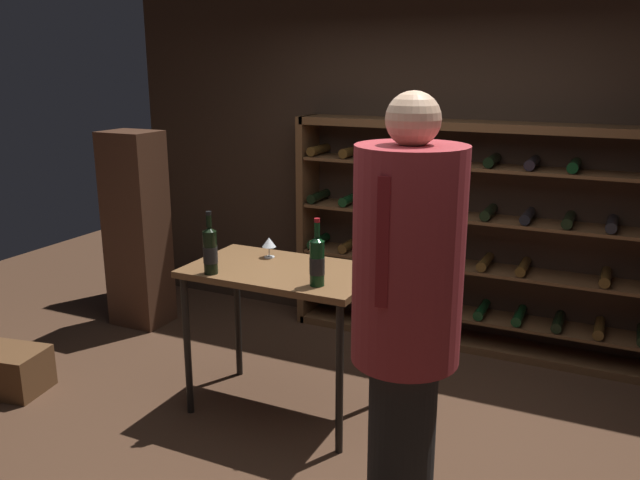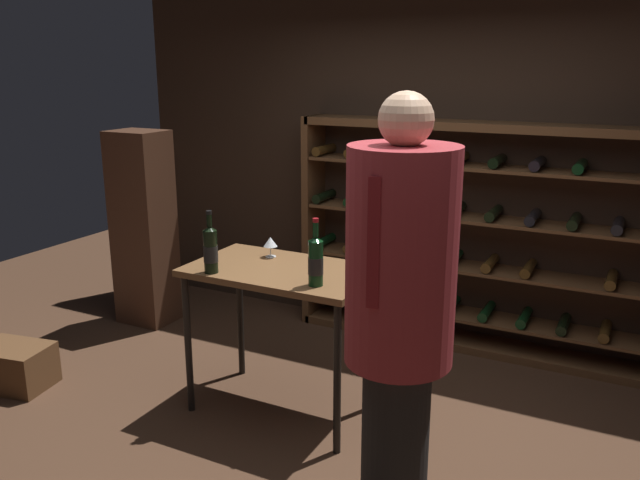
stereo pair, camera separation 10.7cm
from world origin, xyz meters
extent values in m
plane|color=#472D1E|center=(0.00, 0.00, 0.00)|extent=(9.80, 9.80, 0.00)
cube|color=#332319|center=(0.00, 1.90, 1.39)|extent=(5.52, 0.10, 2.78)
cube|color=brown|center=(-1.02, 1.69, 0.87)|extent=(0.06, 0.32, 1.74)
cube|color=brown|center=(0.33, 1.69, 1.71)|extent=(2.71, 0.32, 0.06)
cube|color=brown|center=(0.33, 1.69, 0.03)|extent=(2.71, 0.32, 0.06)
cube|color=brown|center=(0.33, 1.69, 0.26)|extent=(2.63, 0.32, 0.02)
cylinder|color=black|center=(-0.92, 1.69, 0.31)|extent=(0.08, 0.30, 0.08)
cylinder|color=#4C3314|center=(-0.65, 1.69, 0.31)|extent=(0.08, 0.30, 0.08)
cylinder|color=black|center=(-0.37, 1.69, 0.31)|extent=(0.08, 0.30, 0.08)
cylinder|color=black|center=(-0.09, 1.69, 0.31)|extent=(0.08, 0.30, 0.08)
cylinder|color=black|center=(0.19, 1.69, 0.31)|extent=(0.08, 0.30, 0.08)
cylinder|color=black|center=(0.47, 1.69, 0.31)|extent=(0.08, 0.30, 0.08)
cylinder|color=black|center=(0.75, 1.69, 0.31)|extent=(0.08, 0.30, 0.08)
cylinder|color=black|center=(1.03, 1.69, 0.31)|extent=(0.08, 0.30, 0.08)
cylinder|color=#4C3314|center=(1.31, 1.69, 0.31)|extent=(0.08, 0.30, 0.08)
cube|color=brown|center=(0.33, 1.69, 0.64)|extent=(2.63, 0.32, 0.02)
cylinder|color=black|center=(-0.92, 1.69, 0.70)|extent=(0.08, 0.30, 0.08)
cylinder|color=#4C3314|center=(-0.65, 1.69, 0.70)|extent=(0.08, 0.30, 0.08)
cylinder|color=black|center=(-0.09, 1.69, 0.70)|extent=(0.08, 0.30, 0.08)
cylinder|color=black|center=(0.19, 1.69, 0.70)|extent=(0.08, 0.30, 0.08)
cylinder|color=#4C3314|center=(0.47, 1.69, 0.70)|extent=(0.08, 0.30, 0.08)
cylinder|color=#4C3314|center=(0.75, 1.69, 0.70)|extent=(0.08, 0.30, 0.08)
cylinder|color=#4C3314|center=(1.31, 1.69, 0.70)|extent=(0.08, 0.30, 0.08)
cube|color=brown|center=(0.33, 1.69, 1.03)|extent=(2.63, 0.32, 0.02)
cylinder|color=black|center=(-0.92, 1.69, 1.08)|extent=(0.08, 0.30, 0.08)
cylinder|color=black|center=(-0.65, 1.69, 1.08)|extent=(0.08, 0.30, 0.08)
cylinder|color=#4C3314|center=(-0.37, 1.69, 1.08)|extent=(0.08, 0.30, 0.08)
cylinder|color=black|center=(0.19, 1.69, 1.08)|extent=(0.08, 0.30, 0.08)
cylinder|color=black|center=(0.47, 1.69, 1.08)|extent=(0.08, 0.30, 0.08)
cylinder|color=black|center=(0.75, 1.69, 1.08)|extent=(0.08, 0.30, 0.08)
cylinder|color=black|center=(1.03, 1.69, 1.08)|extent=(0.08, 0.30, 0.08)
cylinder|color=black|center=(1.31, 1.69, 1.08)|extent=(0.08, 0.30, 0.08)
cube|color=brown|center=(0.33, 1.69, 1.41)|extent=(2.63, 0.32, 0.02)
cylinder|color=#4C3314|center=(-0.92, 1.69, 1.47)|extent=(0.08, 0.30, 0.08)
cylinder|color=#4C3314|center=(-0.65, 1.69, 1.47)|extent=(0.08, 0.30, 0.08)
cylinder|color=#4C3314|center=(-0.37, 1.69, 1.47)|extent=(0.08, 0.30, 0.08)
cylinder|color=black|center=(-0.09, 1.69, 1.47)|extent=(0.08, 0.30, 0.08)
cylinder|color=#4C3314|center=(0.19, 1.69, 1.47)|extent=(0.08, 0.30, 0.08)
cylinder|color=black|center=(0.47, 1.69, 1.47)|extent=(0.08, 0.30, 0.08)
cylinder|color=black|center=(0.75, 1.69, 1.47)|extent=(0.08, 0.30, 0.08)
cylinder|color=black|center=(1.03, 1.69, 1.47)|extent=(0.08, 0.30, 0.08)
cube|color=brown|center=(-0.46, 0.20, 0.93)|extent=(1.13, 0.68, 0.04)
cylinder|color=black|center=(-0.98, -0.08, 0.45)|extent=(0.04, 0.04, 0.91)
cylinder|color=black|center=(0.05, -0.08, 0.45)|extent=(0.04, 0.04, 0.91)
cylinder|color=black|center=(-0.98, 0.49, 0.45)|extent=(0.04, 0.04, 0.91)
cylinder|color=black|center=(0.05, 0.49, 0.45)|extent=(0.04, 0.04, 0.91)
cylinder|color=black|center=(0.56, -0.53, 0.44)|extent=(0.31, 0.31, 0.88)
cylinder|color=#9E2D33|center=(0.56, -0.53, 1.35)|extent=(0.48, 0.48, 0.95)
sphere|color=tan|center=(0.56, -0.53, 1.93)|extent=(0.23, 0.23, 0.23)
cube|color=maroon|center=(0.53, -0.77, 1.47)|extent=(0.05, 0.01, 0.53)
cube|color=brown|center=(-2.25, -0.38, 0.15)|extent=(0.53, 0.42, 0.29)
cube|color=#4C2D1E|center=(-2.26, 0.98, 0.81)|extent=(0.44, 0.36, 1.63)
cylinder|color=black|center=(-0.13, 0.01, 1.08)|extent=(0.08, 0.08, 0.26)
cone|color=black|center=(-0.13, 0.01, 1.22)|extent=(0.08, 0.08, 0.03)
cylinder|color=black|center=(-0.13, 0.01, 1.27)|extent=(0.03, 0.03, 0.08)
cylinder|color=maroon|center=(-0.13, 0.01, 1.32)|extent=(0.03, 0.03, 0.02)
cylinder|color=black|center=(-0.13, 0.01, 1.06)|extent=(0.09, 0.09, 0.10)
cylinder|color=black|center=(-0.79, -0.06, 1.08)|extent=(0.08, 0.08, 0.26)
cone|color=black|center=(-0.79, -0.06, 1.22)|extent=(0.08, 0.08, 0.03)
cylinder|color=black|center=(-0.79, -0.06, 1.27)|extent=(0.03, 0.03, 0.07)
cylinder|color=black|center=(-0.79, -0.06, 1.31)|extent=(0.03, 0.03, 0.02)
cylinder|color=black|center=(-0.79, -0.06, 1.06)|extent=(0.09, 0.09, 0.10)
cylinder|color=silver|center=(-0.65, 0.37, 0.95)|extent=(0.07, 0.07, 0.00)
cylinder|color=silver|center=(-0.65, 0.37, 0.98)|extent=(0.01, 0.01, 0.07)
cone|color=silver|center=(-0.65, 0.37, 1.05)|extent=(0.09, 0.09, 0.06)
cylinder|color=#590A14|center=(-0.65, 0.37, 1.03)|extent=(0.05, 0.05, 0.02)
camera|label=1|loc=(1.37, -3.10, 2.15)|focal=36.65mm
camera|label=2|loc=(1.47, -3.05, 2.15)|focal=36.65mm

